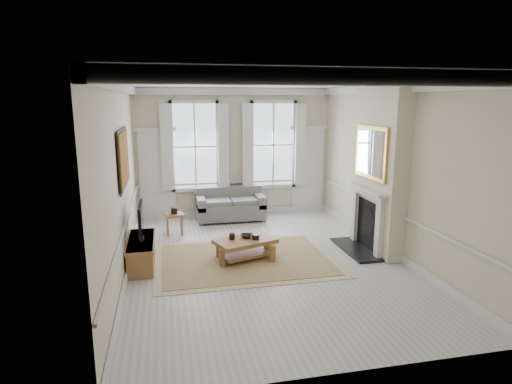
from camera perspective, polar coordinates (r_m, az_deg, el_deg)
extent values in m
plane|color=#B7B5AD|center=(8.45, 1.24, -9.20)|extent=(7.20, 7.20, 0.00)
plane|color=white|center=(7.88, 1.36, 14.50)|extent=(7.20, 7.20, 0.00)
plane|color=beige|center=(11.49, -2.87, 5.23)|extent=(5.20, 0.00, 5.20)
plane|color=beige|center=(7.82, -17.58, 1.45)|extent=(0.00, 7.20, 7.20)
plane|color=beige|center=(8.95, 17.73, 2.72)|extent=(0.00, 7.20, 7.20)
cube|color=silver|center=(11.39, -13.05, 2.07)|extent=(0.90, 0.08, 2.30)
cube|color=silver|center=(12.03, 6.88, 2.81)|extent=(0.90, 0.08, 2.30)
cube|color=#A1741B|center=(8.06, -17.26, 4.29)|extent=(0.05, 1.66, 1.06)
cube|color=beige|center=(9.04, 16.14, 2.90)|extent=(0.35, 1.70, 3.38)
cube|color=black|center=(9.26, 13.19, -7.44)|extent=(0.55, 1.50, 0.05)
cube|color=silver|center=(8.71, 16.09, -5.03)|extent=(0.10, 0.18, 1.15)
cube|color=silver|center=(9.65, 13.04, -3.20)|extent=(0.10, 0.18, 1.15)
cube|color=silver|center=(8.99, 14.44, 0.35)|extent=(0.20, 1.45, 0.06)
cube|color=black|center=(9.20, 14.73, -4.20)|extent=(0.02, 0.92, 1.00)
cube|color=gold|center=(8.90, 15.04, 5.10)|extent=(0.06, 1.26, 1.06)
cube|color=#61615F|center=(11.19, -3.39, -2.48)|extent=(1.75, 0.85, 0.40)
cube|color=#61615F|center=(11.42, -3.66, -0.34)|extent=(1.75, 0.20, 0.44)
cube|color=#61615F|center=(11.05, -7.38, -1.48)|extent=(0.20, 0.85, 0.30)
cube|color=#61615F|center=(11.27, 0.48, -1.11)|extent=(0.20, 0.85, 0.30)
cylinder|color=brown|center=(10.87, -7.07, -4.19)|extent=(0.06, 0.06, 0.08)
cylinder|color=brown|center=(11.67, 0.06, -2.96)|extent=(0.06, 0.06, 0.08)
cube|color=brown|center=(10.15, -10.85, -3.00)|extent=(0.48, 0.48, 0.06)
cube|color=brown|center=(10.07, -11.64, -4.62)|extent=(0.05, 0.05, 0.44)
cube|color=brown|center=(10.07, -9.90, -4.55)|extent=(0.05, 0.05, 0.44)
cube|color=brown|center=(10.36, -11.66, -4.15)|extent=(0.05, 0.05, 0.44)
cube|color=brown|center=(10.36, -9.97, -4.07)|extent=(0.05, 0.05, 0.44)
cube|color=olive|center=(8.51, -1.45, -8.97)|extent=(3.50, 2.60, 0.02)
cube|color=brown|center=(8.38, -1.46, -6.57)|extent=(1.29, 0.99, 0.08)
cube|color=brown|center=(8.17, -4.43, -8.71)|extent=(0.10, 0.10, 0.35)
cube|color=brown|center=(8.33, 2.06, -8.25)|extent=(0.10, 0.10, 0.35)
cube|color=brown|center=(8.60, -4.85, -7.63)|extent=(0.10, 0.10, 0.35)
cube|color=brown|center=(8.76, 1.31, -7.22)|extent=(0.10, 0.10, 0.35)
cylinder|color=black|center=(8.36, -3.22, -5.94)|extent=(0.11, 0.11, 0.11)
cylinder|color=black|center=(8.34, -0.04, -6.01)|extent=(0.14, 0.14, 0.10)
imported|color=black|center=(8.46, -1.25, -5.89)|extent=(0.31, 0.31, 0.06)
cube|color=brown|center=(8.45, -15.01, -7.80)|extent=(0.46, 1.43, 0.51)
cube|color=black|center=(8.36, -14.97, -6.05)|extent=(0.08, 0.30, 0.03)
cube|color=black|center=(8.25, -15.12, -3.48)|extent=(0.05, 0.90, 0.55)
cube|color=black|center=(8.25, -14.91, -3.47)|extent=(0.01, 0.83, 0.50)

